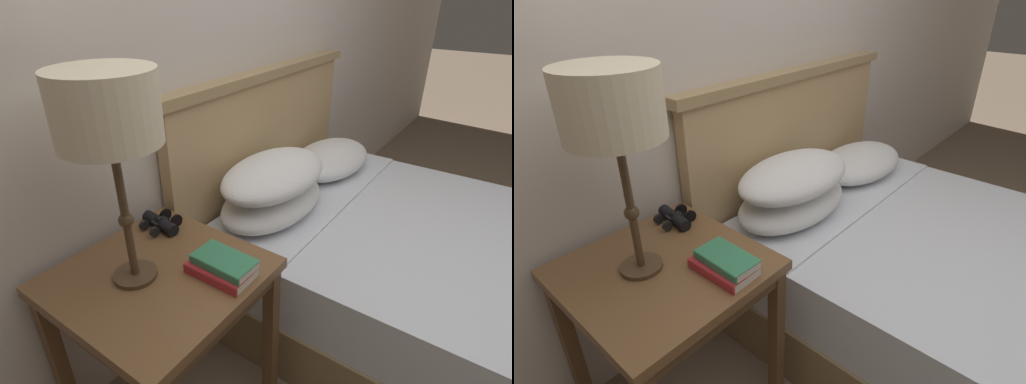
{
  "view_description": "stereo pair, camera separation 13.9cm",
  "coord_description": "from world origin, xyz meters",
  "views": [
    {
      "loc": [
        -1.13,
        -0.06,
        1.47
      ],
      "look_at": [
        -0.05,
        0.7,
        0.78
      ],
      "focal_mm": 28.0,
      "sensor_mm": 36.0,
      "label": 1
    },
    {
      "loc": [
        -1.04,
        -0.17,
        1.47
      ],
      "look_at": [
        -0.05,
        0.7,
        0.78
      ],
      "focal_mm": 28.0,
      "sensor_mm": 36.0,
      "label": 2
    }
  ],
  "objects": [
    {
      "name": "wall_back",
      "position": [
        0.0,
        1.1,
        1.3
      ],
      "size": [
        8.0,
        0.06,
        2.6
      ],
      "color": "silver",
      "rests_on": "ground_plane"
    },
    {
      "name": "book_stacked_on_top",
      "position": [
        -0.39,
        0.58,
        0.72
      ],
      "size": [
        0.11,
        0.19,
        0.03
      ],
      "color": "silver",
      "rests_on": "book_on_nightstand"
    },
    {
      "name": "table_lamp",
      "position": [
        -0.56,
        0.79,
        1.19
      ],
      "size": [
        0.27,
        0.27,
        0.62
      ],
      "color": "#4C3823",
      "rests_on": "nightstand"
    },
    {
      "name": "nightstand",
      "position": [
        -0.5,
        0.75,
        0.59
      ],
      "size": [
        0.58,
        0.58,
        0.68
      ],
      "color": "brown",
      "rests_on": "ground_plane"
    },
    {
      "name": "book_on_nightstand",
      "position": [
        -0.4,
        0.59,
        0.7
      ],
      "size": [
        0.12,
        0.2,
        0.03
      ],
      "color": "silver",
      "rests_on": "nightstand"
    },
    {
      "name": "binoculars_pair",
      "position": [
        -0.33,
        0.93,
        0.7
      ],
      "size": [
        0.14,
        0.16,
        0.05
      ],
      "color": "black",
      "rests_on": "nightstand"
    },
    {
      "name": "bed",
      "position": [
        0.5,
        0.13,
        0.3
      ],
      "size": [
        1.46,
        2.05,
        1.11
      ],
      "color": "olive",
      "rests_on": "ground_plane"
    }
  ]
}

